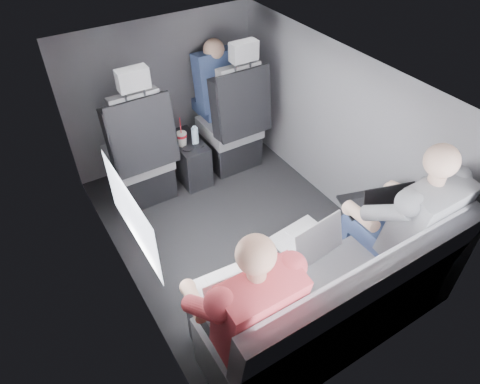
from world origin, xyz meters
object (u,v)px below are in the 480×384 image
front_seat_left (140,159)px  passenger_front_right (215,84)px  front_seat_right (233,128)px  rear_bench (333,307)px  laptop_white (225,290)px  passenger_rear_right (402,221)px  laptop_silver (307,239)px  soda_cup (182,138)px  center_console (189,159)px  passenger_rear_left (242,308)px  laptop_black (375,203)px  water_bottle (195,136)px

front_seat_left → passenger_front_right: size_ratio=1.77×
passenger_front_right → front_seat_right: bearing=-84.6°
front_seat_left → rear_bench: 1.96m
rear_bench → laptop_white: rear_bench is taller
front_seat_right → passenger_rear_right: 1.83m
rear_bench → passenger_front_right: bearing=78.9°
laptop_silver → laptop_white: bearing=-175.0°
soda_cup → passenger_rear_right: bearing=-70.3°
rear_bench → passenger_rear_right: (0.58, 0.09, 0.34)m
front_seat_right → center_console: size_ratio=2.64×
laptop_white → passenger_rear_right: 1.19m
rear_bench → soda_cup: (-0.06, 1.90, 0.16)m
center_console → soda_cup: bearing=-145.7°
passenger_rear_left → passenger_rear_right: bearing=-0.0°
front_seat_right → laptop_black: (0.13, -1.59, 0.23)m
soda_cup → passenger_rear_left: (-0.52, -1.80, 0.16)m
front_seat_right → passenger_front_right: bearing=95.4°
front_seat_right → laptop_silver: bearing=-105.6°
laptop_white → passenger_rear_left: 0.15m
laptop_white → laptop_silver: (0.60, 0.05, 0.00)m
center_console → soda_cup: 0.28m
center_console → rear_bench: (-0.00, -1.94, 0.11)m
laptop_white → passenger_front_right: passenger_front_right is taller
front_seat_right → rear_bench: front_seat_right is taller
laptop_white → passenger_rear_left: bearing=-82.5°
laptop_silver → passenger_rear_right: 0.62m
front_seat_left → laptop_white: (-0.15, -1.66, 0.23)m
center_console → passenger_rear_left: bearing=-107.5°
rear_bench → soda_cup: rear_bench is taller
laptop_black → passenger_front_right: (-0.15, 1.85, 0.11)m
front_seat_right → laptop_silver: (-0.45, -1.61, 0.23)m
laptop_white → water_bottle: bearing=68.2°
laptop_black → soda_cup: bearing=111.9°
soda_cup → laptop_silver: (0.06, -1.61, 0.16)m
soda_cup → laptop_white: size_ratio=0.84×
laptop_white → passenger_rear_right: passenger_rear_right is taller
front_seat_left → passenger_rear_right: 2.10m
soda_cup → passenger_front_right: bearing=28.1°
rear_bench → laptop_silver: bearing=90.0°
passenger_rear_left → front_seat_right: bearing=60.2°
center_console → laptop_black: bearing=-70.5°
center_console → passenger_rear_left: 1.98m
passenger_rear_left → soda_cup: bearing=73.9°
rear_bench → laptop_white: size_ratio=4.91×
passenger_rear_left → passenger_front_right: passenger_rear_left is taller
soda_cup → laptop_black: laptop_black is taller
front_seat_right → laptop_black: 1.61m
front_seat_left → water_bottle: 0.50m
passenger_rear_right → passenger_front_right: bearing=94.4°
laptop_black → passenger_rear_right: size_ratio=0.32×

